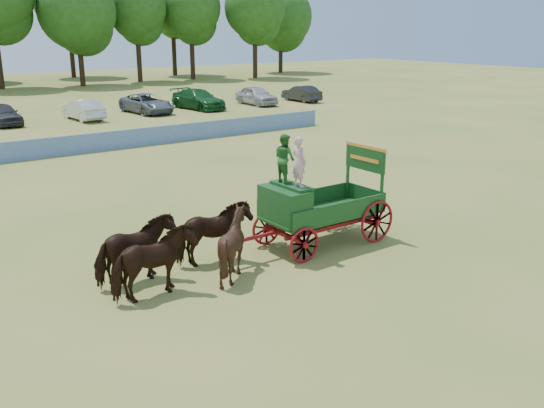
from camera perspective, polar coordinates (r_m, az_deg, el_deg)
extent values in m
plane|color=#9D8747|center=(22.21, 10.08, -1.47)|extent=(160.00, 160.00, 0.00)
imported|color=black|center=(15.73, -11.10, -5.53)|extent=(2.30, 1.21, 1.87)
imported|color=black|center=(16.67, -12.72, -4.35)|extent=(2.31, 1.24, 1.87)
imported|color=black|center=(16.79, -3.67, -3.81)|extent=(1.72, 1.54, 1.87)
imported|color=black|center=(17.68, -5.59, -2.80)|extent=(2.30, 1.22, 1.87)
cube|color=maroon|center=(18.51, 1.19, -2.92)|extent=(0.12, 2.00, 0.12)
cube|color=maroon|center=(20.37, 7.93, -1.25)|extent=(0.12, 2.00, 0.12)
cube|color=maroon|center=(18.98, 5.81, -2.13)|extent=(3.80, 0.10, 0.12)
cube|color=maroon|center=(19.77, 3.69, -1.31)|extent=(3.80, 0.10, 0.12)
cube|color=maroon|center=(17.96, -1.10, -3.03)|extent=(2.80, 0.09, 0.09)
cube|color=#1A4E21|center=(19.28, 4.75, -0.92)|extent=(3.80, 1.80, 0.10)
cube|color=#1A4E21|center=(18.57, 6.54, -0.69)|extent=(3.80, 0.06, 0.55)
cube|color=#1A4E21|center=(19.84, 3.12, 0.52)|extent=(3.80, 0.06, 0.55)
cube|color=#1A4E21|center=(20.43, 8.78, 0.82)|extent=(0.06, 1.80, 0.55)
cube|color=#1A4E21|center=(18.22, 1.21, -0.10)|extent=(0.85, 1.70, 1.05)
cube|color=#1A4E21|center=(18.21, 1.84, 1.75)|extent=(0.55, 1.50, 0.08)
cube|color=#1A4E21|center=(18.06, 0.24, -0.91)|extent=(0.10, 1.60, 0.65)
cube|color=#1A4E21|center=(18.25, 0.70, -1.71)|extent=(0.55, 1.60, 0.06)
cube|color=#1A4E21|center=(19.67, 10.32, 2.09)|extent=(0.08, 0.08, 1.80)
cube|color=#1A4E21|center=(20.77, 7.15, 3.00)|extent=(0.08, 0.08, 1.80)
cube|color=#1A4E21|center=(20.08, 8.77, 4.22)|extent=(0.07, 1.75, 0.75)
cube|color=orange|center=(20.00, 8.82, 5.34)|extent=(0.08, 1.80, 0.09)
cube|color=orange|center=(20.05, 8.69, 4.21)|extent=(0.02, 1.30, 0.12)
torus|color=maroon|center=(17.82, 3.04, -3.89)|extent=(1.09, 0.09, 1.09)
torus|color=maroon|center=(19.25, -0.52, -2.30)|extent=(1.09, 0.09, 1.09)
torus|color=maroon|center=(19.71, 9.85, -1.64)|extent=(1.39, 0.09, 1.39)
torus|color=maroon|center=(21.00, 6.15, -0.35)|extent=(1.39, 0.09, 1.39)
imported|color=#D4A2B6|center=(17.76, 2.56, 3.99)|extent=(0.36, 0.55, 1.50)
imported|color=#2A6E29|center=(18.30, 1.19, 4.33)|extent=(0.56, 0.72, 1.48)
cube|color=#1D489D|center=(36.11, -12.07, 6.19)|extent=(26.00, 0.08, 1.05)
imported|color=#333338|center=(46.84, -24.03, 7.73)|extent=(2.04, 4.58, 1.53)
imported|color=silver|center=(47.41, -17.37, 8.48)|extent=(1.95, 4.72, 1.52)
imported|color=slate|center=(49.94, -11.71, 9.25)|extent=(2.95, 5.64, 1.52)
imported|color=#144C1E|center=(51.67, -6.95, 9.76)|extent=(2.94, 5.84, 1.63)
imported|color=#B2B2B7|center=(54.18, -1.48, 10.18)|extent=(2.09, 4.87, 1.64)
imported|color=#262628|center=(56.71, 2.78, 10.35)|extent=(1.58, 4.39, 1.44)
cylinder|color=#382314|center=(74.60, -17.49, 12.28)|extent=(0.60, 0.60, 4.50)
sphere|color=#204813|center=(74.48, -17.91, 16.90)|extent=(8.67, 8.67, 8.67)
cylinder|color=#382314|center=(78.47, -12.39, 12.94)|extent=(0.60, 0.60, 4.85)
sphere|color=#204813|center=(78.38, -12.69, 17.69)|extent=(7.36, 7.36, 7.36)
cylinder|color=#382314|center=(81.06, -7.50, 13.28)|extent=(0.60, 0.60, 4.86)
sphere|color=#204813|center=(80.98, -7.68, 17.90)|extent=(7.60, 7.60, 7.60)
cylinder|color=#382314|center=(82.29, -1.60, 13.45)|extent=(0.60, 0.60, 4.85)
sphere|color=#204813|center=(82.20, -1.64, 17.99)|extent=(7.85, 7.85, 7.85)
cylinder|color=#382314|center=(91.86, 0.82, 13.60)|extent=(0.60, 0.60, 4.32)
sphere|color=#204813|center=(91.76, 0.83, 17.22)|extent=(9.03, 9.03, 9.03)
cylinder|color=#382314|center=(87.41, -18.29, 12.99)|extent=(0.60, 0.60, 5.32)
sphere|color=#204813|center=(87.37, -18.73, 17.65)|extent=(8.62, 8.62, 8.62)
cylinder|color=#382314|center=(87.86, -9.18, 13.61)|extent=(0.60, 0.60, 5.35)
sphere|color=#204813|center=(87.82, -9.41, 18.29)|extent=(7.70, 7.70, 7.70)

